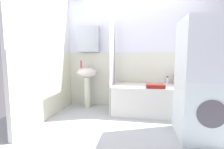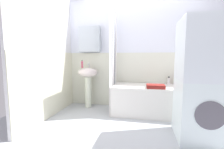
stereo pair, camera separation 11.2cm
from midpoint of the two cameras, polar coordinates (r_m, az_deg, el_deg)
The scene contains 14 objects.
ground_plane at distance 2.49m, azimuth 6.79°, elevation -20.61°, with size 4.80×5.60×0.04m, color #B3B8BF.
wall_back_tiled at distance 3.49m, azimuth 7.01°, elevation 6.87°, with size 3.60×0.18×2.40m.
wall_left_tiled at distance 3.06m, azimuth -23.58°, elevation 6.02°, with size 0.07×1.81×2.40m.
sink at distance 3.48m, azimuth -9.97°, elevation -1.49°, with size 0.44×0.34×0.87m.
faucet at distance 3.53m, azimuth -9.62°, elevation 3.42°, with size 0.03×0.12×0.12m.
soap_dispenser at distance 3.47m, azimuth -12.05°, elevation 3.57°, with size 0.05×0.05×0.17m.
bathtub at distance 3.21m, azimuth 13.64°, elevation -8.82°, with size 1.57×0.70×0.55m, color silver.
shower_curtain at distance 3.14m, azimuth -0.74°, elevation 4.41°, with size 0.01×0.70×2.00m.
body_wash_bottle at distance 3.50m, azimuth 24.76°, elevation -1.92°, with size 0.06×0.06×0.18m.
shampoo_bottle at distance 3.50m, azimuth 22.89°, elevation -1.42°, with size 0.06×0.06×0.23m.
lotion_bottle at distance 3.45m, azimuth 20.91°, elevation -1.63°, with size 0.05×0.05×0.21m.
conditioner_bottle at distance 3.45m, azimuth 18.58°, elevation -1.97°, with size 0.05×0.05×0.15m.
towel_folded at distance 2.93m, azimuth 14.44°, elevation -4.09°, with size 0.31×0.21×0.07m, color maroon.
washer_dryer_stack at distance 2.41m, azimuth 29.01°, elevation -1.75°, with size 0.61×0.63×1.60m.
Camera 1 is at (0.04, -2.23, 1.11)m, focal length 25.23 mm.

